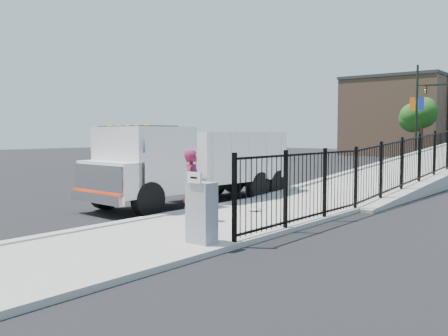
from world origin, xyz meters
The scene contains 13 objects.
ground centered at (0.00, 0.00, 0.00)m, with size 120.00×120.00×0.00m, color black.
sidewalk centered at (1.93, -2.00, 0.06)m, with size 3.55×12.00×0.12m, color #9E998E.
curb centered at (0.00, -2.00, 0.08)m, with size 0.30×12.00×0.16m, color #ADAAA3.
ramp centered at (2.12, 16.00, 0.00)m, with size 3.95×24.00×1.70m, color #9E998E.
iron_fence centered at (3.55, 12.00, 0.90)m, with size 0.10×28.00×1.80m, color black.
truck centered at (-1.49, 2.15, 1.47)m, with size 2.98×7.77×2.61m.
worker centered at (1.20, -0.69, 1.03)m, with size 0.66×0.44×1.82m, color maroon.
utility_cabinet centered at (3.10, -2.51, 0.75)m, with size 0.55×0.40×1.25m, color gray.
arrow_sign centered at (3.10, -2.73, 1.48)m, with size 0.35×0.04×0.22m, color white.
debris centered at (1.53, 1.60, 0.17)m, with size 0.38×0.38×0.09m, color silver.
light_pole_0 centered at (-3.40, 32.42, 4.36)m, with size 3.77×0.22×8.00m.
tree_0 centered at (-4.08, 34.93, 3.95)m, with size 2.72×2.72×5.36m.
building centered at (-9.00, 44.00, 4.00)m, with size 10.00×10.00×8.00m, color #8C664C.
Camera 1 is at (9.74, -10.11, 2.37)m, focal length 40.00 mm.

